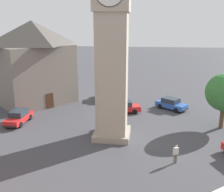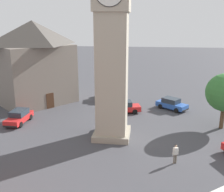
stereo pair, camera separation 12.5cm
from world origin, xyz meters
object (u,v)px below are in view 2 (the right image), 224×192
at_px(car_blue_kerb, 124,107).
at_px(car_silver_kerb, 19,117).
at_px(pedestrian, 175,152).
at_px(car_white_side, 172,104).
at_px(building_terrace_right, 35,62).
at_px(clock_tower, 112,4).
at_px(car_black_far, 103,95).

relative_size(car_blue_kerb, car_silver_kerb, 1.06).
distance_m(car_silver_kerb, pedestrian, 18.42).
distance_m(car_white_side, building_terrace_right, 19.77).
bearing_deg(car_blue_kerb, clock_tower, 85.43).
height_order(clock_tower, pedestrian, clock_tower).
xyz_separation_m(car_blue_kerb, building_terrace_right, (12.87, -2.84, 5.13)).
xyz_separation_m(car_blue_kerb, car_black_far, (3.69, -5.44, 0.00)).
bearing_deg(car_black_far, car_silver_kerb, 52.70).
relative_size(clock_tower, car_blue_kerb, 4.98).
xyz_separation_m(clock_tower, car_black_far, (3.09, -12.98, -12.11)).
bearing_deg(building_terrace_right, clock_tower, 139.77).
distance_m(car_silver_kerb, car_white_side, 19.41).
xyz_separation_m(clock_tower, car_blue_kerb, (-0.60, -7.54, -12.11)).
height_order(car_white_side, car_black_far, same).
bearing_deg(car_white_side, clock_tower, 54.74).
height_order(car_black_far, building_terrace_right, building_terrace_right).
relative_size(car_silver_kerb, car_white_side, 0.97).
xyz_separation_m(clock_tower, car_white_side, (-6.81, -9.64, -12.11)).
bearing_deg(car_silver_kerb, car_white_side, -157.97).
relative_size(car_blue_kerb, car_white_side, 1.03).
height_order(car_blue_kerb, car_white_side, same).
xyz_separation_m(car_blue_kerb, pedestrian, (-5.27, 12.15, 0.25)).
xyz_separation_m(car_silver_kerb, building_terrace_right, (1.09, -8.02, 5.13)).
bearing_deg(pedestrian, clock_tower, -38.18).
relative_size(car_white_side, car_black_far, 0.99).
distance_m(car_blue_kerb, pedestrian, 13.25).
xyz_separation_m(car_silver_kerb, pedestrian, (-17.05, 6.98, 0.25)).
height_order(pedestrian, building_terrace_right, building_terrace_right).
height_order(clock_tower, car_black_far, clock_tower).
xyz_separation_m(car_silver_kerb, car_black_far, (-8.09, -10.62, 0.00)).
relative_size(clock_tower, car_silver_kerb, 5.26).
bearing_deg(car_silver_kerb, building_terrace_right, -82.25).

